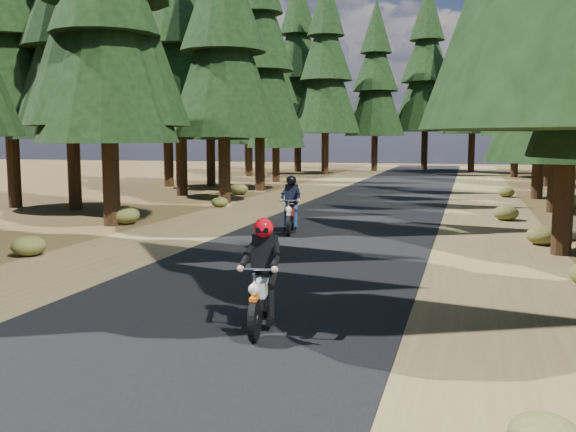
# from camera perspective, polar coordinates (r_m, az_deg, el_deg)

# --- Properties ---
(ground) EXTENTS (120.00, 120.00, 0.00)m
(ground) POSITION_cam_1_polar(r_m,az_deg,el_deg) (13.00, -1.80, -5.59)
(ground) COLOR #463719
(ground) RESTS_ON ground
(road) EXTENTS (6.00, 100.00, 0.01)m
(road) POSITION_cam_1_polar(r_m,az_deg,el_deg) (17.75, 3.07, -2.19)
(road) COLOR black
(road) RESTS_ON ground
(shoulder_l) EXTENTS (3.20, 100.00, 0.01)m
(shoulder_l) POSITION_cam_1_polar(r_m,az_deg,el_deg) (19.27, -10.40, -1.57)
(shoulder_l) COLOR brown
(shoulder_l) RESTS_ON ground
(shoulder_r) EXTENTS (3.20, 100.00, 0.01)m
(shoulder_r) POSITION_cam_1_polar(r_m,az_deg,el_deg) (17.35, 18.08, -2.75)
(shoulder_r) COLOR brown
(shoulder_r) RESTS_ON ground
(pine_forest) EXTENTS (34.59, 55.08, 16.32)m
(pine_forest) POSITION_cam_1_polar(r_m,az_deg,el_deg) (33.75, 9.35, 15.50)
(pine_forest) COLOR black
(pine_forest) RESTS_ON ground
(understory_shrubs) EXTENTS (15.83, 30.16, 0.68)m
(understory_shrubs) POSITION_cam_1_polar(r_m,az_deg,el_deg) (20.17, 7.67, -0.38)
(understory_shrubs) COLOR #474C1E
(understory_shrubs) RESTS_ON ground
(rider_lead) EXTENTS (0.80, 1.89, 1.64)m
(rider_lead) POSITION_cam_1_polar(r_m,az_deg,el_deg) (9.53, -2.33, -6.85)
(rider_lead) COLOR beige
(rider_lead) RESTS_ON road
(rider_follow) EXTENTS (0.90, 1.98, 1.70)m
(rider_follow) POSITION_cam_1_polar(r_m,az_deg,el_deg) (19.02, 0.25, 0.16)
(rider_follow) COLOR maroon
(rider_follow) RESTS_ON road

